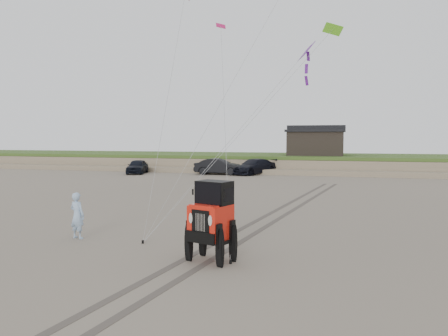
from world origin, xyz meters
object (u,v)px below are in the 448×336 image
Objects in this scene: man at (77,215)px; truck_b at (219,167)px; cabin at (316,142)px; truck_c at (254,167)px; jeep at (211,230)px; truck_a at (137,166)px.

truck_b is at bearing -71.89° from man.
cabin is at bearing -87.32° from man.
jeep is at bearing -51.85° from truck_c.
man reaches higher than truck_c.
cabin is 12.34m from truck_b.
truck_c is at bearing -129.46° from cabin.
truck_a is at bearing -140.30° from truck_c.
cabin reaches higher than jeep.
jeep reaches higher than truck_c.
cabin is at bearing 79.57° from truck_c.
truck_c is (-5.68, -6.90, -2.46)m from cabin.
truck_b is 0.91× the size of truck_c.
truck_b reaches higher than truck_a.
jeep is 5.90m from man.
jeep is (-0.75, -37.57, -2.26)m from cabin.
man is at bearing -176.42° from jeep.
cabin reaches higher than truck_c.
truck_a is (-17.49, -9.12, -2.50)m from cabin.
truck_c is at bearing -72.62° from truck_b.
truck_a is at bearing -152.46° from cabin.
cabin is 36.67m from man.
man is (-0.76, -29.12, 0.09)m from truck_c.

